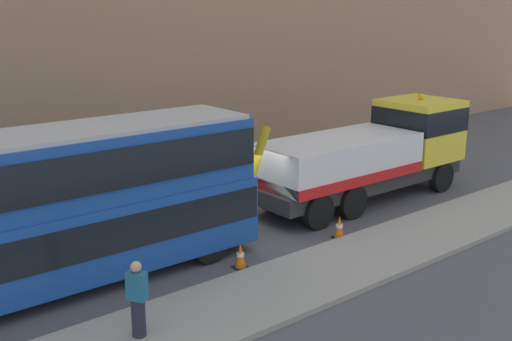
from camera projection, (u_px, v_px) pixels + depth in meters
The scene contains 7 objects.
ground_plane at pixel (241, 229), 20.16m from camera, with size 120.00×120.00×0.00m, color #4C4C51.
near_kerb at pixel (336, 268), 17.00m from camera, with size 60.00×2.80×0.15m, color gray.
recovery_tow_truck at pixel (372, 152), 22.85m from camera, with size 10.15×2.71×3.67m.
double_decker_bus at pixel (53, 205), 15.41m from camera, with size 11.07×2.63×4.06m.
pedestrian_onlooker at pixel (138, 300), 13.18m from camera, with size 0.43×0.48×1.71m.
traffic_cone_near_bus at pixel (240, 257), 17.08m from camera, with size 0.36×0.36×0.72m.
traffic_cone_midway at pixel (339, 228), 19.29m from camera, with size 0.36×0.36×0.72m.
Camera 1 is at (-11.67, -14.98, 7.03)m, focal length 43.97 mm.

